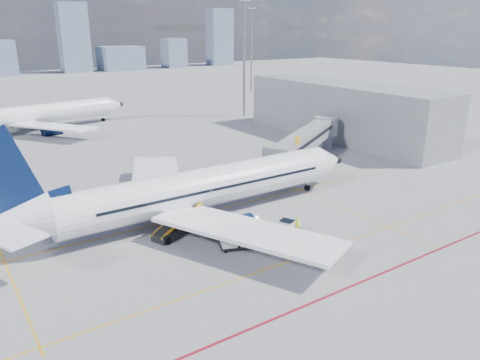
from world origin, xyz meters
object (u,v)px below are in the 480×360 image
object	(u,v)px
baggage_tug	(288,228)
second_aircraft	(32,115)
ramp_worker	(297,227)
belt_loader	(175,228)
cargo_dolly	(238,238)
main_aircraft	(192,191)

from	to	relation	value
baggage_tug	second_aircraft	bearing A→B (deg)	75.88
ramp_worker	baggage_tug	bearing A→B (deg)	53.11
baggage_tug	belt_loader	size ratio (longest dim) A/B	0.41
cargo_dolly	baggage_tug	bearing A→B (deg)	15.62
belt_loader	ramp_worker	world-z (taller)	belt_loader
baggage_tug	cargo_dolly	distance (m)	5.72
second_aircraft	main_aircraft	bearing A→B (deg)	-95.30
cargo_dolly	ramp_worker	xyz separation A→B (m)	(6.37, -1.03, -0.02)
cargo_dolly	ramp_worker	bearing A→B (deg)	10.90
main_aircraft	cargo_dolly	bearing A→B (deg)	-89.50
main_aircraft	belt_loader	size ratio (longest dim) A/B	6.33
main_aircraft	cargo_dolly	world-z (taller)	main_aircraft
main_aircraft	belt_loader	bearing A→B (deg)	-142.13
second_aircraft	cargo_dolly	size ratio (longest dim) A/B	10.79
second_aircraft	belt_loader	distance (m)	59.57
belt_loader	ramp_worker	distance (m)	12.03
second_aircraft	cargo_dolly	xyz separation A→B (m)	(4.63, -65.39, -2.22)
baggage_tug	cargo_dolly	world-z (taller)	cargo_dolly
second_aircraft	ramp_worker	xyz separation A→B (m)	(11.00, -66.43, -2.24)
main_aircraft	second_aircraft	bearing A→B (deg)	94.47
main_aircraft	second_aircraft	distance (m)	57.06
second_aircraft	cargo_dolly	distance (m)	65.59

